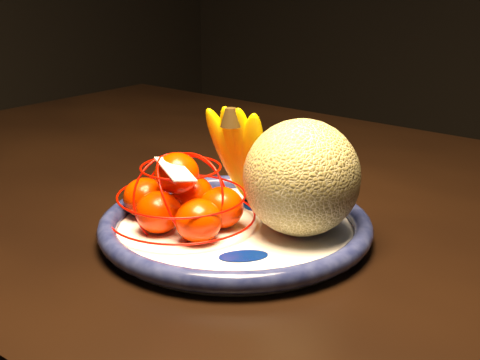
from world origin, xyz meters
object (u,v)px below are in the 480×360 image
Objects in this scene: dining_table at (276,248)px; mandarin_bag at (182,201)px; fruit_bowl at (235,227)px; banana_bunch at (241,151)px; cantaloupe at (302,178)px.

dining_table is 7.25× the size of mandarin_bag.
fruit_bowl is 2.21× the size of banana_bunch.
banana_bunch reaches higher than fruit_bowl.
fruit_bowl is (0.04, -0.16, 0.10)m from dining_table.
banana_bunch is at bearing 118.17° from fruit_bowl.
dining_table is at bearing 130.31° from cantaloupe.
cantaloupe is at bearing -44.61° from dining_table.
dining_table is 11.27× the size of banana_bunch.
fruit_bowl is at bearing -69.23° from banana_bunch.
banana_bunch is (-0.03, 0.06, 0.08)m from fruit_bowl.
cantaloupe is at bearing 24.61° from mandarin_bag.
banana_bunch is at bearing 73.52° from mandarin_bag.
cantaloupe is 0.11m from banana_bunch.
cantaloupe reaches higher than fruit_bowl.
mandarin_bag reaches higher than dining_table.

